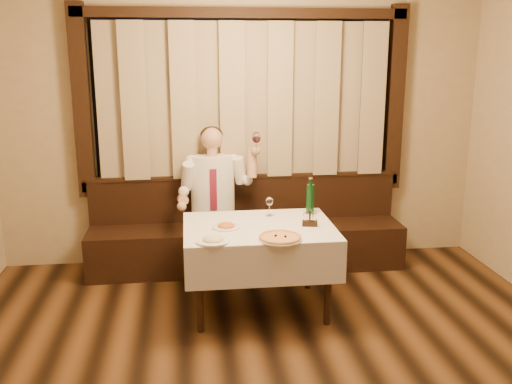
{
  "coord_description": "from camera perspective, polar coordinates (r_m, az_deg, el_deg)",
  "views": [
    {
      "loc": [
        -0.59,
        -2.87,
        2.21
      ],
      "look_at": [
        0.0,
        1.9,
        1.0
      ],
      "focal_mm": 40.0,
      "sensor_mm": 36.0,
      "label": 1
    }
  ],
  "objects": [
    {
      "name": "room",
      "position": [
        3.95,
        1.64,
        3.75
      ],
      "size": [
        5.01,
        6.01,
        2.81
      ],
      "color": "black",
      "rests_on": "ground"
    },
    {
      "name": "banquette",
      "position": [
        5.94,
        -0.98,
        -4.53
      ],
      "size": [
        3.2,
        0.61,
        0.94
      ],
      "color": "black",
      "rests_on": "ground"
    },
    {
      "name": "dining_table",
      "position": [
        4.86,
        0.29,
        -4.56
      ],
      "size": [
        1.27,
        0.97,
        0.76
      ],
      "color": "black",
      "rests_on": "ground"
    },
    {
      "name": "pizza",
      "position": [
        4.49,
        2.41,
        -4.58
      ],
      "size": [
        0.35,
        0.35,
        0.04
      ],
      "rotation": [
        0.0,
        0.0,
        0.29
      ],
      "color": "white",
      "rests_on": "dining_table"
    },
    {
      "name": "pasta_red",
      "position": [
        4.77,
        -3.0,
        -3.23
      ],
      "size": [
        0.24,
        0.24,
        0.08
      ],
      "rotation": [
        0.0,
        0.0,
        0.24
      ],
      "color": "white",
      "rests_on": "dining_table"
    },
    {
      "name": "pasta_cream",
      "position": [
        4.43,
        -4.33,
        -4.56
      ],
      "size": [
        0.27,
        0.27,
        0.09
      ],
      "rotation": [
        0.0,
        0.0,
        0.12
      ],
      "color": "white",
      "rests_on": "dining_table"
    },
    {
      "name": "green_bottle",
      "position": [
        5.18,
        5.45,
        -0.61
      ],
      "size": [
        0.07,
        0.07,
        0.33
      ],
      "rotation": [
        0.0,
        0.0,
        -0.02
      ],
      "color": "#12561F",
      "rests_on": "dining_table"
    },
    {
      "name": "table_wine_glass",
      "position": [
        5.07,
        1.36,
        -1.03
      ],
      "size": [
        0.07,
        0.07,
        0.18
      ],
      "rotation": [
        0.0,
        0.0,
        -0.12
      ],
      "color": "white",
      "rests_on": "dining_table"
    },
    {
      "name": "cruet_caddy",
      "position": [
        4.83,
        5.4,
        -2.83
      ],
      "size": [
        0.14,
        0.09,
        0.14
      ],
      "rotation": [
        0.0,
        0.0,
        -0.2
      ],
      "color": "black",
      "rests_on": "dining_table"
    },
    {
      "name": "seated_man",
      "position": [
        5.67,
        -4.24,
        0.19
      ],
      "size": [
        0.82,
        0.61,
        1.47
      ],
      "color": "black",
      "rests_on": "ground"
    }
  ]
}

